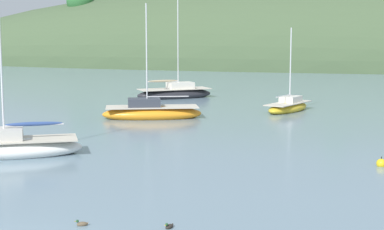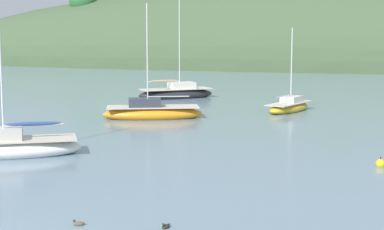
{
  "view_description": "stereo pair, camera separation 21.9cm",
  "coord_description": "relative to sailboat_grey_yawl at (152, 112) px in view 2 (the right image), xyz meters",
  "views": [
    {
      "loc": [
        9.02,
        -13.7,
        5.98
      ],
      "look_at": [
        0.0,
        20.0,
        1.2
      ],
      "focal_mm": 56.99,
      "sensor_mm": 36.0,
      "label": 1
    },
    {
      "loc": [
        9.23,
        -13.65,
        5.98
      ],
      "look_at": [
        0.0,
        20.0,
        1.2
      ],
      "focal_mm": 56.99,
      "sensor_mm": 36.0,
      "label": 2
    }
  ],
  "objects": [
    {
      "name": "far_shoreline_hill",
      "position": [
        4.46,
        67.88,
        -0.34
      ],
      "size": [
        150.0,
        36.0,
        29.61
      ],
      "color": "#425638",
      "rests_on": "ground"
    },
    {
      "name": "sailboat_grey_yawl",
      "position": [
        0.0,
        0.0,
        0.0
      ],
      "size": [
        7.31,
        4.68,
        8.16
      ],
      "color": "orange",
      "rests_on": "ground"
    },
    {
      "name": "sailboat_orange_cutter",
      "position": [
        -2.39,
        -14.09,
        0.0
      ],
      "size": [
        7.01,
        5.29,
        9.54
      ],
      "color": "white",
      "rests_on": "ground"
    },
    {
      "name": "sailboat_red_portside",
      "position": [
        -2.16,
        13.03,
        0.02
      ],
      "size": [
        7.08,
        6.22,
        10.3
      ],
      "color": "#232328",
      "rests_on": "ground"
    },
    {
      "name": "sailboat_blue_center",
      "position": [
        8.81,
        6.34,
        -0.08
      ],
      "size": [
        3.53,
        5.6,
        6.48
      ],
      "color": "gold",
      "rests_on": "ground"
    },
    {
      "name": "mooring_buoy_outer",
      "position": [
        14.89,
        -11.83,
        -0.29
      ],
      "size": [
        0.44,
        0.44,
        0.54
      ],
      "color": "yellow",
      "rests_on": "ground"
    },
    {
      "name": "duck_straggler",
      "position": [
        5.56,
        -23.07,
        -0.36
      ],
      "size": [
        0.41,
        0.32,
        0.24
      ],
      "color": "brown",
      "rests_on": "ground"
    },
    {
      "name": "duck_lead",
      "position": [
        8.26,
        -22.6,
        -0.36
      ],
      "size": [
        0.27,
        0.42,
        0.24
      ],
      "color": "#2D2823",
      "rests_on": "ground"
    }
  ]
}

